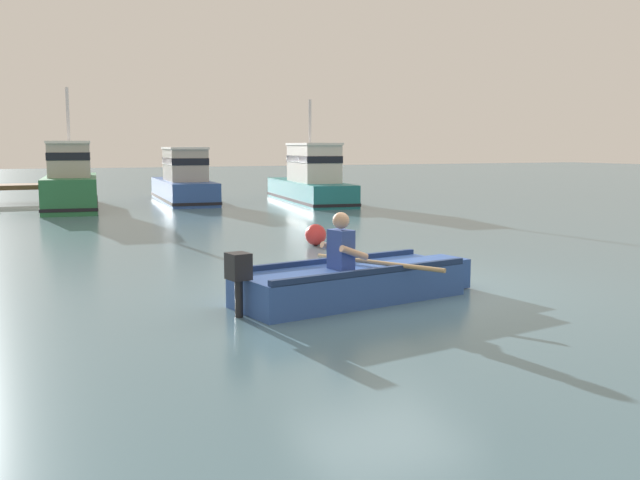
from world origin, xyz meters
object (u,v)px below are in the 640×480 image
moored_boat_teal (311,181)px  rowboat_with_person (354,282)px  moored_boat_green (71,183)px  mooring_buoy (316,235)px  moored_boat_blue (184,182)px

moored_boat_teal → rowboat_with_person: bearing=-111.3°
moored_boat_green → mooring_buoy: bearing=-71.3°
moored_boat_green → mooring_buoy: size_ratio=13.65×
moored_boat_teal → mooring_buoy: size_ratio=15.70×
moored_boat_green → rowboat_with_person: bearing=-82.6°
rowboat_with_person → moored_boat_teal: bearing=68.7°
moored_boat_green → moored_boat_blue: size_ratio=0.99×
rowboat_with_person → moored_boat_blue: bearing=83.8°
rowboat_with_person → moored_boat_teal: (6.04, 15.49, 0.53)m
moored_boat_blue → mooring_buoy: moored_boat_blue is taller
moored_boat_blue → moored_boat_teal: bearing=-25.3°
moored_boat_blue → moored_boat_teal: (4.16, -1.97, 0.05)m
moored_boat_green → mooring_buoy: moored_boat_green is taller
moored_boat_blue → moored_boat_teal: 4.60m
rowboat_with_person → moored_boat_green: size_ratio=0.62×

